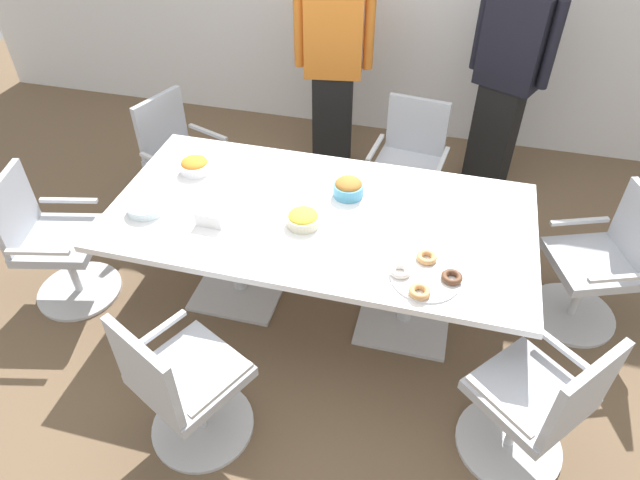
% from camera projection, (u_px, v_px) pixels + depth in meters
% --- Properties ---
extents(ground_plane, '(10.00, 10.00, 0.01)m').
position_uv_depth(ground_plane, '(320.00, 304.00, 3.71)').
color(ground_plane, brown).
extents(conference_table, '(2.40, 1.20, 0.75)m').
position_uv_depth(conference_table, '(320.00, 230.00, 3.29)').
color(conference_table, white).
rests_on(conference_table, ground).
extents(office_chair_0, '(0.76, 0.76, 0.91)m').
position_uv_depth(office_chair_0, '(535.00, 408.00, 2.65)').
color(office_chair_0, silver).
rests_on(office_chair_0, ground).
extents(office_chair_1, '(0.70, 0.70, 0.91)m').
position_uv_depth(office_chair_1, '(598.00, 269.00, 3.36)').
color(office_chair_1, silver).
rests_on(office_chair_1, ground).
extents(office_chair_2, '(0.60, 0.60, 0.91)m').
position_uv_depth(office_chair_2, '(408.00, 171.00, 4.15)').
color(office_chair_2, silver).
rests_on(office_chair_2, ground).
extents(office_chair_3, '(0.69, 0.69, 0.91)m').
position_uv_depth(office_chair_3, '(183.00, 164.00, 4.21)').
color(office_chair_3, silver).
rests_on(office_chair_3, ground).
extents(office_chair_4, '(0.65, 0.65, 0.91)m').
position_uv_depth(office_chair_4, '(54.00, 246.00, 3.52)').
color(office_chair_4, silver).
rests_on(office_chair_4, ground).
extents(office_chair_5, '(0.72, 0.72, 0.91)m').
position_uv_depth(office_chair_5, '(184.00, 389.00, 2.73)').
color(office_chair_5, silver).
rests_on(office_chair_5, ground).
extents(person_standing_0, '(0.62, 0.29, 1.70)m').
position_uv_depth(person_standing_0, '(333.00, 65.00, 4.41)').
color(person_standing_0, black).
rests_on(person_standing_0, ground).
extents(person_standing_1, '(0.59, 0.38, 1.79)m').
position_uv_depth(person_standing_1, '(507.00, 75.00, 4.16)').
color(person_standing_1, black).
rests_on(person_standing_1, ground).
extents(snack_bowl_chips_yellow, '(0.19, 0.19, 0.09)m').
position_uv_depth(snack_bowl_chips_yellow, '(303.00, 218.00, 3.11)').
color(snack_bowl_chips_yellow, beige).
rests_on(snack_bowl_chips_yellow, conference_table).
extents(snack_bowl_chips_orange, '(0.19, 0.19, 0.09)m').
position_uv_depth(snack_bowl_chips_orange, '(195.00, 165.00, 3.50)').
color(snack_bowl_chips_orange, white).
rests_on(snack_bowl_chips_orange, conference_table).
extents(snack_bowl_pretzels, '(0.18, 0.18, 0.11)m').
position_uv_depth(snack_bowl_pretzels, '(348.00, 187.00, 3.31)').
color(snack_bowl_pretzels, '#4C9EC6').
rests_on(snack_bowl_pretzels, conference_table).
extents(donut_platter, '(0.36, 0.36, 0.04)m').
position_uv_depth(donut_platter, '(425.00, 276.00, 2.81)').
color(donut_platter, white).
rests_on(donut_platter, conference_table).
extents(plate_stack, '(0.21, 0.21, 0.05)m').
position_uv_depth(plate_stack, '(146.00, 207.00, 3.21)').
color(plate_stack, white).
rests_on(plate_stack, conference_table).
extents(napkin_pile, '(0.16, 0.16, 0.08)m').
position_uv_depth(napkin_pile, '(213.00, 214.00, 3.14)').
color(napkin_pile, white).
rests_on(napkin_pile, conference_table).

